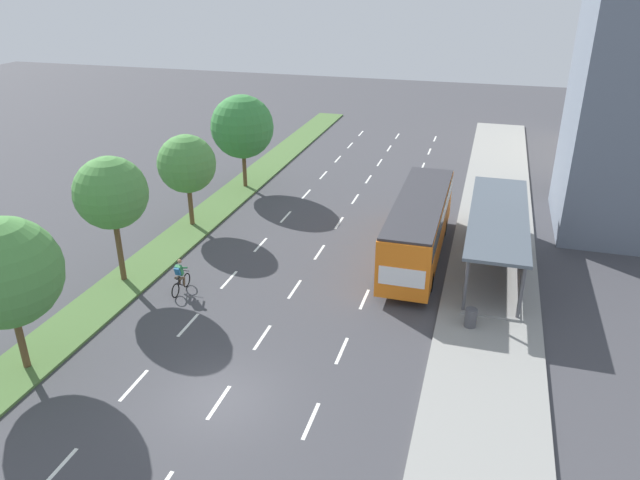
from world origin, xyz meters
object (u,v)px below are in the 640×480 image
median_tree_third (187,164)px  bus (419,222)px  trash_bin (471,318)px  bus_shelter (502,235)px  cyclist (180,277)px  median_tree_nearest (4,272)px  median_tree_fourth (242,127)px  median_tree_second (111,193)px

median_tree_third → bus: bearing=-2.5°
trash_bin → median_tree_third: bearing=157.4°
bus_shelter → bus: 4.28m
cyclist → median_tree_nearest: (-2.88, -7.18, 3.46)m
median_tree_nearest → trash_bin: bearing=25.0°
median_tree_third → median_tree_fourth: (0.40, 7.39, 0.49)m
bus_shelter → cyclist: bus_shelter is taller
bus → cyclist: bus is taller
cyclist → median_tree_nearest: size_ratio=0.29×
cyclist → median_tree_second: size_ratio=0.29×
cyclist → median_tree_nearest: median_tree_nearest is taller
median_tree_nearest → median_tree_third: (-0.43, 14.78, -0.34)m
median_tree_second → median_tree_fourth: median_tree_fourth is taller
median_tree_third → median_tree_fourth: bearing=86.9°
median_tree_third → trash_bin: 18.68m
median_tree_third → trash_bin: (16.97, -7.05, -3.34)m
bus_shelter → median_tree_nearest: bearing=-141.1°
median_tree_fourth → median_tree_nearest: bearing=-89.9°
cyclist → median_tree_fourth: 15.68m
median_tree_third → trash_bin: size_ratio=6.50×
bus → trash_bin: bearing=-63.6°
bus → median_tree_third: (-13.77, 0.60, 1.85)m
bus_shelter → cyclist: 16.36m
bus_shelter → median_tree_fourth: size_ratio=1.78×
cyclist → median_tree_third: size_ratio=0.33×
median_tree_nearest → median_tree_third: median_tree_nearest is taller
bus_shelter → median_tree_second: bearing=-159.3°
bus → cyclist: (-10.45, -7.00, -1.28)m
bus_shelter → median_tree_second: median_tree_second is taller
median_tree_nearest → median_tree_third: size_ratio=1.13×
median_tree_fourth → bus: bearing=-30.9°
median_tree_third → bus_shelter: bearing=-1.8°
median_tree_second → median_tree_nearest: bearing=-86.7°
median_tree_third → trash_bin: median_tree_third is taller
median_tree_nearest → median_tree_third: 14.79m
bus → trash_bin: size_ratio=13.28×
median_tree_fourth → trash_bin: size_ratio=7.61×
median_tree_third → median_tree_fourth: 7.42m
trash_bin → median_tree_fourth: bearing=138.9°
bus → trash_bin: 7.36m
cyclist → median_tree_fourth: bearing=101.0°
median_tree_nearest → median_tree_second: size_ratio=0.98×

